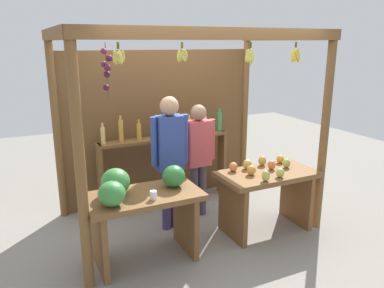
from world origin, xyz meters
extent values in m
plane|color=gray|center=(0.00, 0.00, 0.00)|extent=(12.00, 12.00, 0.00)
cylinder|color=brown|center=(-1.44, -0.87, 1.22)|extent=(0.10, 0.10, 2.44)
cylinder|color=brown|center=(1.44, -0.87, 1.22)|extent=(0.10, 0.10, 2.44)
cylinder|color=brown|center=(-1.44, 0.87, 1.22)|extent=(0.10, 0.10, 2.44)
cylinder|color=brown|center=(1.44, 0.87, 1.22)|extent=(0.10, 0.10, 2.44)
cube|color=brown|center=(0.00, -0.87, 2.38)|extent=(2.98, 0.12, 0.12)
cube|color=brown|center=(-1.44, 0.00, 2.38)|extent=(0.12, 1.84, 0.12)
cube|color=brown|center=(1.44, 0.00, 2.38)|extent=(0.12, 1.84, 0.12)
cube|color=brown|center=(0.00, 0.89, 1.10)|extent=(2.88, 0.04, 2.19)
cylinder|color=brown|center=(-1.01, -0.74, 2.27)|extent=(0.02, 0.02, 0.06)
ellipsoid|color=#D1CC4C|center=(-0.97, -0.74, 2.17)|extent=(0.04, 0.05, 0.11)
ellipsoid|color=#D1CC4C|center=(-0.99, -0.73, 2.16)|extent=(0.06, 0.06, 0.12)
ellipsoid|color=#D1CC4C|center=(-1.00, -0.71, 2.17)|extent=(0.06, 0.04, 0.11)
ellipsoid|color=#D1CC4C|center=(-1.02, -0.71, 2.15)|extent=(0.06, 0.04, 0.11)
ellipsoid|color=#D1CC4C|center=(-1.04, -0.73, 2.16)|extent=(0.05, 0.05, 0.11)
ellipsoid|color=#D1CC4C|center=(-1.04, -0.76, 2.18)|extent=(0.05, 0.06, 0.11)
ellipsoid|color=#D1CC4C|center=(-1.02, -0.76, 2.17)|extent=(0.06, 0.06, 0.12)
ellipsoid|color=#D1CC4C|center=(-1.00, -0.78, 2.15)|extent=(0.06, 0.04, 0.11)
ellipsoid|color=#D1CC4C|center=(-0.99, -0.76, 2.17)|extent=(0.05, 0.05, 0.11)
cylinder|color=brown|center=(-0.36, -0.70, 2.27)|extent=(0.02, 0.02, 0.06)
ellipsoid|color=#D1CC4C|center=(-0.32, -0.69, 2.16)|extent=(0.04, 0.06, 0.11)
ellipsoid|color=#D1CC4C|center=(-0.33, -0.68, 2.18)|extent=(0.05, 0.06, 0.11)
ellipsoid|color=#D1CC4C|center=(-0.36, -0.68, 2.16)|extent=(0.08, 0.04, 0.11)
ellipsoid|color=#D1CC4C|center=(-0.38, -0.67, 2.16)|extent=(0.05, 0.05, 0.11)
ellipsoid|color=#D1CC4C|center=(-0.39, -0.69, 2.16)|extent=(0.05, 0.07, 0.11)
ellipsoid|color=#D1CC4C|center=(-0.39, -0.71, 2.17)|extent=(0.04, 0.05, 0.11)
ellipsoid|color=#D1CC4C|center=(-0.38, -0.74, 2.17)|extent=(0.07, 0.05, 0.11)
ellipsoid|color=#D1CC4C|center=(-0.36, -0.73, 2.18)|extent=(0.05, 0.04, 0.11)
ellipsoid|color=#D1CC4C|center=(-0.34, -0.72, 2.18)|extent=(0.06, 0.07, 0.11)
cylinder|color=brown|center=(0.36, -0.82, 2.27)|extent=(0.02, 0.02, 0.06)
ellipsoid|color=#D1CC4C|center=(0.38, -0.82, 2.13)|extent=(0.04, 0.07, 0.14)
ellipsoid|color=#D1CC4C|center=(0.38, -0.80, 2.16)|extent=(0.05, 0.05, 0.14)
ellipsoid|color=#D1CC4C|center=(0.35, -0.78, 2.16)|extent=(0.07, 0.04, 0.14)
ellipsoid|color=#D1CC4C|center=(0.34, -0.81, 2.16)|extent=(0.05, 0.06, 0.14)
ellipsoid|color=#D1CC4C|center=(0.33, -0.84, 2.16)|extent=(0.07, 0.08, 0.14)
ellipsoid|color=#D1CC4C|center=(0.35, -0.85, 2.16)|extent=(0.06, 0.04, 0.14)
ellipsoid|color=#D1CC4C|center=(0.37, -0.84, 2.16)|extent=(0.05, 0.05, 0.14)
cylinder|color=brown|center=(1.01, -0.75, 2.27)|extent=(0.02, 0.02, 0.06)
ellipsoid|color=gold|center=(1.03, -0.75, 2.17)|extent=(0.04, 0.06, 0.14)
ellipsoid|color=gold|center=(1.03, -0.72, 2.14)|extent=(0.05, 0.05, 0.14)
ellipsoid|color=gold|center=(1.01, -0.73, 2.14)|extent=(0.07, 0.04, 0.14)
ellipsoid|color=gold|center=(0.99, -0.73, 2.14)|extent=(0.08, 0.07, 0.14)
ellipsoid|color=gold|center=(0.97, -0.76, 2.14)|extent=(0.04, 0.07, 0.14)
ellipsoid|color=gold|center=(0.98, -0.78, 2.15)|extent=(0.05, 0.06, 0.14)
ellipsoid|color=gold|center=(1.00, -0.80, 2.16)|extent=(0.07, 0.04, 0.14)
ellipsoid|color=gold|center=(1.03, -0.78, 2.13)|extent=(0.07, 0.06, 0.14)
cylinder|color=#4C422D|center=(-1.08, -0.55, 2.02)|extent=(0.01, 0.01, 0.55)
sphere|color=#601E42|center=(-1.10, -0.55, 2.22)|extent=(0.06, 0.06, 0.06)
sphere|color=#47142D|center=(-1.05, -0.57, 2.15)|extent=(0.06, 0.06, 0.06)
sphere|color=#601E42|center=(-1.10, -0.53, 2.09)|extent=(0.06, 0.06, 0.06)
sphere|color=#511938|center=(-1.07, -0.58, 2.06)|extent=(0.07, 0.07, 0.07)
sphere|color=#47142D|center=(-1.08, -0.54, 2.00)|extent=(0.07, 0.07, 0.07)
sphere|color=#47142D|center=(-1.09, -0.56, 1.88)|extent=(0.06, 0.06, 0.06)
cube|color=brown|center=(-0.79, -0.65, 0.74)|extent=(1.21, 0.64, 0.06)
cube|color=brown|center=(-1.28, -0.65, 0.35)|extent=(0.06, 0.58, 0.71)
cube|color=brown|center=(-0.31, -0.65, 0.35)|extent=(0.06, 0.58, 0.71)
ellipsoid|color=#38843D|center=(-1.16, -0.81, 0.89)|extent=(0.31, 0.31, 0.25)
ellipsoid|color=#2D7533|center=(-0.43, -0.60, 0.89)|extent=(0.35, 0.35, 0.24)
ellipsoid|color=#38843D|center=(-1.05, -0.56, 0.91)|extent=(0.36, 0.36, 0.28)
cylinder|color=white|center=(-0.75, -0.83, 0.81)|extent=(0.07, 0.07, 0.09)
cube|color=brown|center=(0.79, -0.65, 0.74)|extent=(1.21, 0.64, 0.06)
cube|color=brown|center=(0.31, -0.65, 0.35)|extent=(0.06, 0.58, 0.71)
cube|color=brown|center=(1.28, -0.65, 0.35)|extent=(0.06, 0.58, 0.71)
ellipsoid|color=#B79E47|center=(0.88, -0.41, 0.83)|extent=(0.11, 0.11, 0.13)
ellipsoid|color=#A8B24C|center=(1.10, -0.62, 0.83)|extent=(0.10, 0.10, 0.12)
ellipsoid|color=#CC7038|center=(0.89, -0.60, 0.83)|extent=(0.13, 0.13, 0.12)
ellipsoid|color=#A8B24C|center=(0.58, -0.90, 0.83)|extent=(0.12, 0.12, 0.13)
ellipsoid|color=gold|center=(1.16, -0.43, 0.82)|extent=(0.10, 0.10, 0.11)
ellipsoid|color=gold|center=(0.55, -0.65, 0.83)|extent=(0.12, 0.12, 0.12)
ellipsoid|color=#B79E47|center=(0.63, -0.45, 0.83)|extent=(0.13, 0.13, 0.12)
ellipsoid|color=#A8B24C|center=(0.81, -0.87, 0.82)|extent=(0.14, 0.14, 0.11)
ellipsoid|color=#E07F47|center=(0.43, -0.45, 0.82)|extent=(0.13, 0.13, 0.12)
cube|color=brown|center=(-0.96, 0.65, 0.50)|extent=(0.05, 0.20, 1.00)
cube|color=brown|center=(0.91, 0.65, 0.50)|extent=(0.05, 0.20, 1.00)
cube|color=brown|center=(-0.03, 0.65, 0.98)|extent=(1.87, 0.22, 0.04)
cylinder|color=#D8B266|center=(-0.90, 0.65, 1.11)|extent=(0.06, 0.06, 0.22)
cylinder|color=#D8B266|center=(-0.90, 0.65, 1.25)|extent=(0.03, 0.03, 0.06)
cylinder|color=gold|center=(-0.65, 0.65, 1.15)|extent=(0.06, 0.06, 0.30)
cylinder|color=gold|center=(-0.65, 0.65, 1.33)|extent=(0.03, 0.03, 0.06)
cylinder|color=gold|center=(-0.40, 0.65, 1.11)|extent=(0.06, 0.06, 0.22)
cylinder|color=gold|center=(-0.40, 0.65, 1.25)|extent=(0.03, 0.03, 0.06)
cylinder|color=silver|center=(-0.14, 0.65, 1.12)|extent=(0.06, 0.06, 0.24)
cylinder|color=silver|center=(-0.14, 0.65, 1.27)|extent=(0.03, 0.03, 0.06)
cylinder|color=#338C4C|center=(0.09, 0.65, 1.12)|extent=(0.07, 0.07, 0.23)
cylinder|color=#338C4C|center=(0.09, 0.65, 1.26)|extent=(0.03, 0.03, 0.06)
cylinder|color=#D8B266|center=(0.35, 0.65, 1.11)|extent=(0.07, 0.07, 0.22)
cylinder|color=#D8B266|center=(0.35, 0.65, 1.25)|extent=(0.03, 0.03, 0.06)
cylinder|color=silver|center=(0.60, 0.65, 1.12)|extent=(0.06, 0.06, 0.25)
cylinder|color=silver|center=(0.60, 0.65, 1.28)|extent=(0.03, 0.03, 0.06)
cylinder|color=#338C4C|center=(0.85, 0.65, 1.14)|extent=(0.07, 0.07, 0.29)
cylinder|color=#338C4C|center=(0.85, 0.65, 1.32)|extent=(0.03, 0.03, 0.06)
cylinder|color=#423568|center=(-0.32, -0.10, 0.39)|extent=(0.11, 0.11, 0.79)
cylinder|color=#423568|center=(-0.20, -0.10, 0.39)|extent=(0.11, 0.11, 0.79)
cube|color=#2D428C|center=(-0.26, -0.10, 1.12)|extent=(0.32, 0.19, 0.67)
cylinder|color=#2D428C|center=(-0.46, -0.10, 1.16)|extent=(0.08, 0.08, 0.60)
cylinder|color=#2D428C|center=(-0.06, -0.10, 1.16)|extent=(0.08, 0.08, 0.60)
sphere|color=tan|center=(-0.26, -0.10, 1.57)|extent=(0.23, 0.23, 0.23)
cylinder|color=#443B45|center=(0.16, 0.09, 0.36)|extent=(0.11, 0.11, 0.72)
cylinder|color=#443B45|center=(0.28, 0.09, 0.36)|extent=(0.11, 0.11, 0.72)
cube|color=#BF474C|center=(0.22, 0.09, 1.02)|extent=(0.32, 0.19, 0.60)
cylinder|color=#BF474C|center=(0.02, 0.09, 1.05)|extent=(0.08, 0.08, 0.54)
cylinder|color=#BF474C|center=(0.42, 0.09, 1.05)|extent=(0.08, 0.08, 0.54)
sphere|color=#997051|center=(0.22, 0.09, 1.42)|extent=(0.21, 0.21, 0.21)
camera|label=1|loc=(-1.93, -4.20, 2.30)|focal=35.55mm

